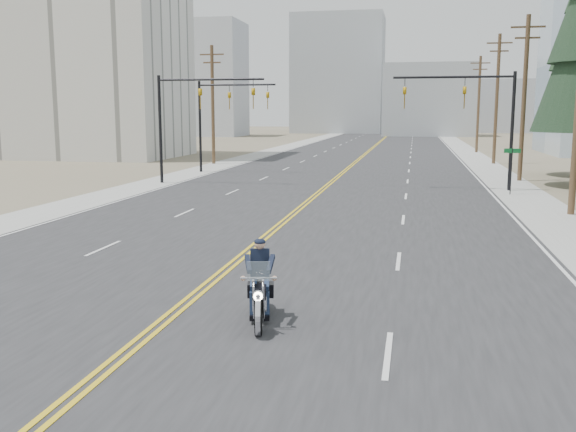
{
  "coord_description": "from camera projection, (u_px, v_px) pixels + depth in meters",
  "views": [
    {
      "loc": [
        5.38,
        -7.91,
        4.64
      ],
      "look_at": [
        1.76,
        10.49,
        1.6
      ],
      "focal_mm": 40.0,
      "sensor_mm": 36.0,
      "label": 1
    }
  ],
  "objects": [
    {
      "name": "motorcyclist",
      "position": [
        260.0,
        282.0,
        14.2
      ],
      "size": [
        1.47,
        2.52,
        1.84
      ],
      "primitive_type": null,
      "rotation": [
        0.0,
        0.0,
        3.35
      ],
      "color": "black",
      "rests_on": "ground"
    },
    {
      "name": "traffic_mast_left",
      "position": [
        189.0,
        108.0,
        41.34
      ],
      "size": [
        7.1,
        0.26,
        7.0
      ],
      "color": "black",
      "rests_on": "ground"
    },
    {
      "name": "utility_pole_c",
      "position": [
        524.0,
        96.0,
        42.94
      ],
      "size": [
        2.2,
        0.3,
        11.0
      ],
      "color": "brown",
      "rests_on": "ground"
    },
    {
      "name": "utility_pole_e",
      "position": [
        479.0,
        103.0,
        73.93
      ],
      "size": [
        2.2,
        0.3,
        11.0
      ],
      "color": "brown",
      "rests_on": "ground"
    },
    {
      "name": "sidewalk_left",
      "position": [
        276.0,
        150.0,
        79.42
      ],
      "size": [
        3.0,
        200.0,
        0.01
      ],
      "primitive_type": "cube",
      "color": "#A5A5A0",
      "rests_on": "ground"
    },
    {
      "name": "utility_pole_d",
      "position": [
        497.0,
        97.0,
        57.43
      ],
      "size": [
        2.2,
        0.3,
        11.5
      ],
      "color": "brown",
      "rests_on": "ground"
    },
    {
      "name": "street_sign",
      "position": [
        512.0,
        163.0,
        36.14
      ],
      "size": [
        0.9,
        0.06,
        2.62
      ],
      "color": "black",
      "rests_on": "ground"
    },
    {
      "name": "traffic_mast_right",
      "position": [
        477.0,
        107.0,
        37.93
      ],
      "size": [
        7.1,
        0.26,
        7.0
      ],
      "color": "black",
      "rests_on": "ground"
    },
    {
      "name": "haze_bldg_e",
      "position": [
        502.0,
        106.0,
        149.0
      ],
      "size": [
        14.0,
        14.0,
        12.0
      ],
      "primitive_type": "cube",
      "color": "#B7BCC6",
      "rests_on": "ground"
    },
    {
      "name": "haze_bldg_b",
      "position": [
        429.0,
        100.0,
        127.86
      ],
      "size": [
        18.0,
        14.0,
        14.0
      ],
      "primitive_type": "cube",
      "color": "#ADB2B7",
      "rests_on": "ground"
    },
    {
      "name": "haze_bldg_d",
      "position": [
        339.0,
        75.0,
        145.24
      ],
      "size": [
        20.0,
        15.0,
        26.0
      ],
      "primitive_type": "cube",
      "color": "#ADB2B7",
      "rests_on": "ground"
    },
    {
      "name": "ground_plane",
      "position": [
        33.0,
        431.0,
        9.43
      ],
      "size": [
        400.0,
        400.0,
        0.0
      ],
      "primitive_type": "plane",
      "color": "#776D56",
      "rests_on": "ground"
    },
    {
      "name": "haze_bldg_f",
      "position": [
        164.0,
        97.0,
        143.59
      ],
      "size": [
        12.0,
        12.0,
        16.0
      ],
      "primitive_type": "cube",
      "color": "#ADB2B7",
      "rests_on": "ground"
    },
    {
      "name": "sidewalk_right",
      "position": [
        467.0,
        152.0,
        75.04
      ],
      "size": [
        3.0,
        200.0,
        0.01
      ],
      "primitive_type": "cube",
      "color": "#A5A5A0",
      "rests_on": "ground"
    },
    {
      "name": "utility_pole_left",
      "position": [
        213.0,
        103.0,
        57.43
      ],
      "size": [
        2.2,
        0.3,
        10.5
      ],
      "color": "brown",
      "rests_on": "ground"
    },
    {
      "name": "traffic_mast_far",
      "position": [
        221.0,
        109.0,
        49.17
      ],
      "size": [
        6.1,
        0.26,
        7.0
      ],
      "color": "black",
      "rests_on": "ground"
    },
    {
      "name": "road",
      "position": [
        369.0,
        151.0,
        77.23
      ],
      "size": [
        20.0,
        200.0,
        0.01
      ],
      "primitive_type": "cube",
      "color": "#303033",
      "rests_on": "ground"
    },
    {
      "name": "haze_bldg_a",
      "position": [
        207.0,
        79.0,
        125.72
      ],
      "size": [
        14.0,
        12.0,
        22.0
      ],
      "primitive_type": "cube",
      "color": "#B7BCC6",
      "rests_on": "ground"
    },
    {
      "name": "apartment_block",
      "position": [
        87.0,
        10.0,
        65.63
      ],
      "size": [
        18.0,
        14.0,
        30.0
      ],
      "primitive_type": "cube",
      "color": "silver",
      "rests_on": "ground"
    }
  ]
}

